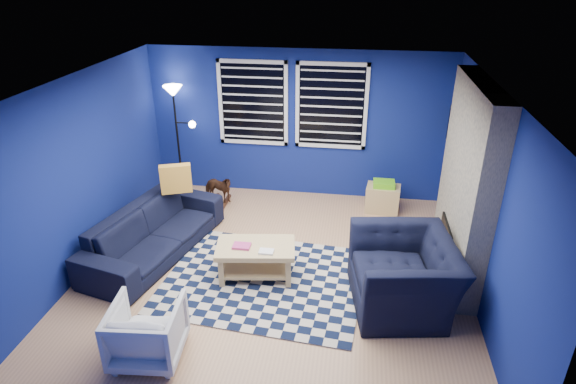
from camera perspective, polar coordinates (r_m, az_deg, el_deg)
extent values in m
plane|color=tan|center=(6.47, -1.76, -9.59)|extent=(5.00, 5.00, 0.00)
plane|color=white|center=(5.41, -2.12, 12.51)|extent=(5.00, 5.00, 0.00)
plane|color=navy|center=(8.13, 1.18, 7.96)|extent=(5.00, 0.00, 5.00)
plane|color=navy|center=(6.71, -23.46, 1.76)|extent=(0.00, 5.00, 5.00)
plane|color=navy|center=(5.96, 22.49, -1.05)|extent=(0.00, 5.00, 5.00)
cube|color=gray|center=(6.37, 20.43, 1.03)|extent=(0.26, 2.00, 2.50)
cube|color=black|center=(6.74, 18.09, -5.85)|extent=(0.04, 0.70, 0.60)
cube|color=gray|center=(6.88, 16.67, -8.00)|extent=(0.50, 1.20, 0.08)
cube|color=black|center=(8.14, -4.15, 10.48)|extent=(1.05, 0.02, 1.30)
cube|color=white|center=(7.98, -4.33, 15.18)|extent=(1.17, 0.05, 0.06)
cube|color=white|center=(8.33, -4.02, 5.95)|extent=(1.17, 0.05, 0.06)
cube|color=black|center=(7.97, 5.17, 10.11)|extent=(1.05, 0.02, 1.30)
cube|color=white|center=(7.80, 5.37, 14.90)|extent=(1.17, 0.05, 0.06)
cube|color=white|center=(8.17, 4.98, 5.49)|extent=(1.17, 0.05, 0.06)
cube|color=black|center=(7.70, 19.21, 6.65)|extent=(0.06, 1.00, 0.58)
cube|color=black|center=(7.70, 18.96, 6.67)|extent=(0.01, 0.92, 0.50)
cube|color=black|center=(6.34, -2.85, -10.33)|extent=(2.67, 2.22, 0.02)
imported|color=black|center=(6.96, -15.57, -4.55)|extent=(2.46, 1.43, 0.67)
imported|color=black|center=(5.88, 13.52, -9.44)|extent=(1.46, 1.32, 0.84)
imported|color=gray|center=(5.31, -16.35, -15.56)|extent=(0.75, 0.77, 0.65)
imported|color=#482317|center=(8.09, -8.31, 0.41)|extent=(0.40, 0.62, 0.48)
cube|color=tan|center=(6.17, -3.87, -6.63)|extent=(1.06, 0.70, 0.07)
cube|color=tan|center=(6.34, -3.79, -8.98)|extent=(0.96, 0.60, 0.03)
cube|color=#B03272|center=(6.13, -5.51, -6.38)|extent=(0.24, 0.19, 0.03)
cube|color=silver|center=(6.01, -2.59, -7.06)|extent=(0.20, 0.15, 0.03)
cube|color=tan|center=(6.21, -8.06, -9.16)|extent=(0.07, 0.07, 0.40)
cube|color=tan|center=(6.05, -0.30, -9.91)|extent=(0.07, 0.07, 0.40)
cube|color=tan|center=(6.56, -7.02, -6.99)|extent=(0.07, 0.07, 0.40)
cube|color=tan|center=(6.41, 0.30, -7.63)|extent=(0.07, 0.07, 0.40)
cube|color=tan|center=(8.01, 11.15, -0.78)|extent=(0.57, 0.41, 0.44)
cube|color=black|center=(8.01, 11.15, -0.78)|extent=(0.49, 0.37, 0.36)
cube|color=#64D018|center=(7.90, 11.31, 0.95)|extent=(0.37, 0.30, 0.09)
cylinder|color=black|center=(8.84, -12.32, 0.23)|extent=(0.24, 0.24, 0.03)
cylinder|color=black|center=(8.50, -12.87, 5.58)|extent=(0.04, 0.04, 1.77)
cone|color=white|center=(8.24, -13.50, 11.55)|extent=(0.32, 0.32, 0.18)
sphere|color=white|center=(8.24, -11.29, 7.86)|extent=(0.12, 0.12, 0.12)
cube|color=gold|center=(7.15, -13.14, 1.54)|extent=(0.46, 0.28, 0.42)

